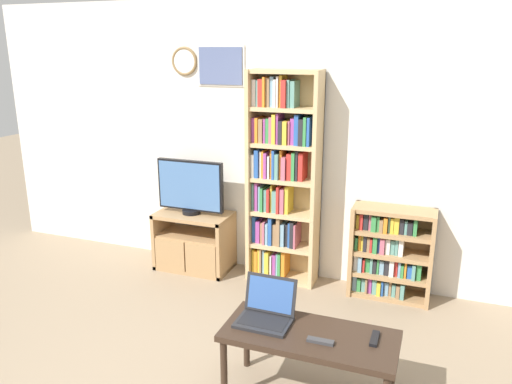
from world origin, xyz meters
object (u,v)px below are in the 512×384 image
tv_stand (194,241)px  remote_far_from_laptop (320,341)px  remote_near_laptop (375,339)px  laptop (267,310)px  bookshelf_short (388,253)px  coffee_table (309,341)px  bookshelf_tall (281,177)px  television (190,187)px

tv_stand → remote_far_from_laptop: (1.67, -1.59, 0.19)m
remote_near_laptop → laptop: bearing=-179.7°
bookshelf_short → laptop: size_ratio=2.40×
remote_near_laptop → remote_far_from_laptop: bearing=-154.9°
laptop → tv_stand: bearing=132.3°
remote_near_laptop → coffee_table: bearing=-170.7°
bookshelf_tall → laptop: bookshelf_tall is taller
tv_stand → remote_near_laptop: bearing=-36.4°
bookshelf_short → coffee_table: 1.64m
television → laptop: 1.98m
bookshelf_short → remote_near_laptop: bearing=-86.8°
bookshelf_tall → bookshelf_short: bookshelf_tall is taller
bookshelf_tall → remote_far_from_laptop: size_ratio=12.28×
bookshelf_tall → tv_stand: bearing=-172.9°
bookshelf_tall → coffee_table: 1.87m
laptop → bookshelf_short: bearing=69.9°
bookshelf_tall → bookshelf_short: (1.01, -0.01, -0.60)m
coffee_table → remote_near_laptop: remote_near_laptop is taller
television → bookshelf_tall: size_ratio=0.35×
tv_stand → television: size_ratio=1.09×
tv_stand → coffee_table: tv_stand is taller
television → remote_near_laptop: television is taller
television → coffee_table: television is taller
coffee_table → television: bearing=136.5°
television → remote_near_laptop: bearing=-36.2°
remote_near_laptop → bookshelf_short: bearing=92.9°
television → bookshelf_short: bearing=2.8°
remote_near_laptop → remote_far_from_laptop: size_ratio=1.00×
television → coffee_table: size_ratio=0.64×
laptop → remote_far_from_laptop: bearing=-18.4°
television → tv_stand: bearing=-18.1°
television → remote_far_from_laptop: (1.69, -1.60, -0.37)m
television → coffee_table: bearing=-43.5°
tv_stand → coffee_table: bearing=-43.7°
bookshelf_short → coffee_table: (-0.30, -1.61, 0.01)m
bookshelf_short → remote_far_from_laptop: bearing=-97.1°
tv_stand → remote_far_from_laptop: size_ratio=4.62×
tv_stand → bookshelf_short: (1.88, 0.10, 0.12)m
coffee_table → remote_far_from_laptop: 0.13m
remote_far_from_laptop → laptop: bearing=-110.3°
television → remote_far_from_laptop: bearing=-43.4°
bookshelf_tall → bookshelf_short: size_ratio=2.40×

